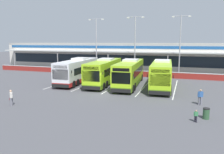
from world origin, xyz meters
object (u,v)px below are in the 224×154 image
at_px(litter_bin, 206,113).
at_px(lamp_post_west, 96,42).
at_px(coach_bus_leftmost, 78,71).
at_px(pedestrian_with_handbag, 11,97).
at_px(pedestrian_in_dark_coat, 200,97).
at_px(coach_bus_right_centre, 162,75).
at_px(lamp_post_east, 180,42).
at_px(coach_bus_left_centre, 104,72).
at_px(pedestrian_child, 196,116).
at_px(coach_bus_centre, 130,73).
at_px(lamp_post_centre, 135,42).

bearing_deg(litter_bin, lamp_post_west, 129.97).
bearing_deg(lamp_post_west, coach_bus_leftmost, -82.11).
relative_size(pedestrian_with_handbag, pedestrian_in_dark_coat, 1.00).
bearing_deg(pedestrian_with_handbag, coach_bus_right_centre, 46.64).
bearing_deg(coach_bus_right_centre, coach_bus_leftmost, -179.91).
relative_size(coach_bus_leftmost, lamp_post_east, 1.12).
bearing_deg(coach_bus_left_centre, lamp_post_east, 46.31).
xyz_separation_m(pedestrian_in_dark_coat, pedestrian_child, (-0.60, -5.27, -0.33)).
relative_size(coach_bus_centre, lamp_post_centre, 1.12).
xyz_separation_m(coach_bus_leftmost, pedestrian_in_dark_coat, (17.62, -7.72, -0.91)).
xyz_separation_m(pedestrian_child, lamp_post_west, (-18.58, 24.25, 5.75)).
height_order(coach_bus_right_centre, pedestrian_child, coach_bus_right_centre).
bearing_deg(pedestrian_with_handbag, coach_bus_left_centre, 71.58).
bearing_deg(lamp_post_east, pedestrian_child, -85.02).
bearing_deg(pedestrian_child, coach_bus_centre, 124.04).
xyz_separation_m(lamp_post_centre, lamp_post_east, (8.08, 1.11, 0.00)).
height_order(coach_bus_centre, litter_bin, coach_bus_centre).
bearing_deg(coach_bus_right_centre, lamp_post_west, 142.21).
bearing_deg(lamp_post_centre, litter_bin, -63.28).
bearing_deg(pedestrian_with_handbag, lamp_post_west, 92.89).
bearing_deg(lamp_post_west, pedestrian_in_dark_coat, -44.71).
relative_size(coach_bus_centre, coach_bus_right_centre, 1.00).
bearing_deg(pedestrian_in_dark_coat, pedestrian_with_handbag, -160.71).
bearing_deg(lamp_post_centre, coach_bus_leftmost, -124.42).
bearing_deg(coach_bus_leftmost, litter_bin, -33.69).
distance_m(coach_bus_leftmost, pedestrian_in_dark_coat, 19.26).
xyz_separation_m(pedestrian_child, lamp_post_centre, (-10.18, 22.97, 5.75)).
bearing_deg(coach_bus_leftmost, pedestrian_with_handbag, -91.16).
relative_size(coach_bus_left_centre, pedestrian_with_handbag, 7.59).
bearing_deg(lamp_post_west, coach_bus_centre, -49.09).
bearing_deg(pedestrian_in_dark_coat, lamp_post_centre, 121.34).
xyz_separation_m(pedestrian_with_handbag, pedestrian_in_dark_coat, (17.90, 6.27, 0.02)).
distance_m(coach_bus_left_centre, pedestrian_child, 18.20).
bearing_deg(pedestrian_with_handbag, litter_bin, 6.54).
relative_size(coach_bus_left_centre, lamp_post_centre, 1.12).
bearing_deg(pedestrian_with_handbag, lamp_post_centre, 73.45).
bearing_deg(lamp_post_west, litter_bin, -50.03).
bearing_deg(coach_bus_centre, pedestrian_with_handbag, -122.31).
distance_m(coach_bus_right_centre, pedestrian_with_handbag, 19.29).
distance_m(coach_bus_centre, pedestrian_with_handbag, 16.29).
relative_size(coach_bus_leftmost, coach_bus_right_centre, 1.00).
xyz_separation_m(coach_bus_centre, pedestrian_with_handbag, (-8.69, -13.75, -0.93)).
height_order(coach_bus_centre, lamp_post_east, lamp_post_east).
bearing_deg(coach_bus_leftmost, lamp_post_east, 36.61).
bearing_deg(lamp_post_west, lamp_post_east, -0.62).
bearing_deg(coach_bus_left_centre, coach_bus_centre, -4.41).
relative_size(pedestrian_child, litter_bin, 1.08).
xyz_separation_m(coach_bus_leftmost, coach_bus_left_centre, (4.40, 0.07, 0.00)).
distance_m(coach_bus_centre, pedestrian_in_dark_coat, 11.90).
height_order(coach_bus_right_centre, pedestrian_with_handbag, coach_bus_right_centre).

